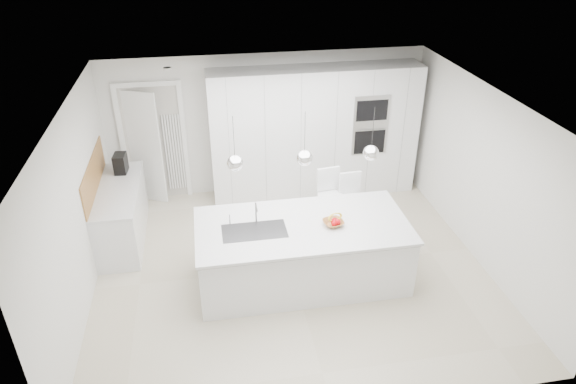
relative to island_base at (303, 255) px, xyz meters
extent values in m
plane|color=beige|center=(-0.10, 0.30, -0.43)|extent=(5.50, 5.50, 0.00)
plane|color=silver|center=(-0.10, 2.80, 0.82)|extent=(5.50, 0.00, 5.50)
plane|color=silver|center=(-2.85, 0.30, 0.82)|extent=(0.00, 5.00, 5.00)
plane|color=white|center=(-0.10, 0.30, 2.07)|extent=(5.50, 5.50, 0.00)
cube|color=silver|center=(0.70, 2.50, 0.72)|extent=(3.60, 0.60, 2.30)
cube|color=white|center=(-2.30, 2.72, 0.57)|extent=(0.76, 0.38, 2.00)
cube|color=silver|center=(-2.55, 1.50, 0.00)|extent=(0.60, 1.80, 0.86)
cube|color=silver|center=(-2.55, 1.50, 0.45)|extent=(0.62, 1.82, 0.04)
cube|color=#A77742|center=(-2.84, 1.50, 0.72)|extent=(0.02, 1.80, 0.50)
cube|color=silver|center=(0.00, 0.00, 0.00)|extent=(2.80, 1.20, 0.86)
cube|color=silver|center=(0.00, 0.05, 0.45)|extent=(2.84, 1.40, 0.04)
cylinder|color=white|center=(-0.60, 0.20, 0.62)|extent=(0.02, 0.02, 0.30)
sphere|color=white|center=(-0.85, 0.00, 1.47)|extent=(0.20, 0.20, 0.20)
sphere|color=white|center=(0.00, 0.00, 1.47)|extent=(0.20, 0.20, 0.20)
sphere|color=white|center=(0.85, 0.00, 1.47)|extent=(0.20, 0.20, 0.20)
imported|color=#A77742|center=(0.40, -0.04, 0.50)|extent=(0.31, 0.31, 0.07)
cube|color=black|center=(-2.53, 2.05, 0.62)|extent=(0.20, 0.30, 0.30)
sphere|color=#BE060D|center=(0.40, -0.06, 0.54)|extent=(0.08, 0.08, 0.08)
sphere|color=#BE060D|center=(0.42, -0.03, 0.54)|extent=(0.08, 0.08, 0.08)
sphere|color=#BE060D|center=(0.39, -0.10, 0.54)|extent=(0.07, 0.07, 0.07)
sphere|color=#BE060D|center=(0.44, -0.09, 0.54)|extent=(0.09, 0.09, 0.09)
torus|color=gold|center=(0.42, -0.03, 0.59)|extent=(0.25, 0.18, 0.22)
camera|label=1|loc=(-1.18, -5.57, 4.17)|focal=32.00mm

